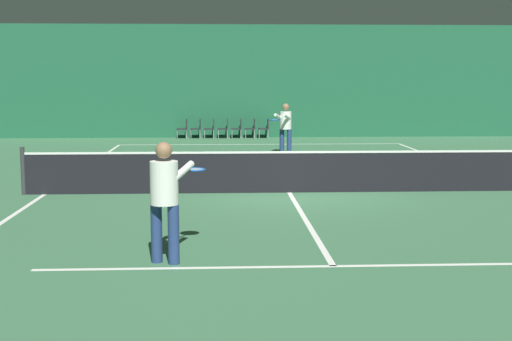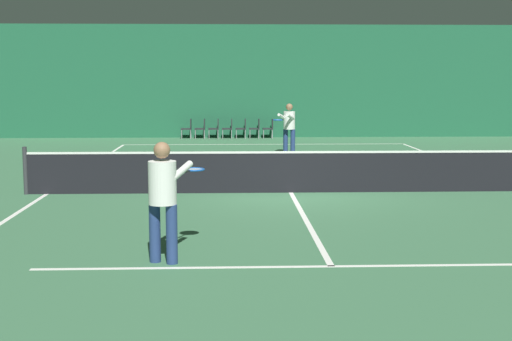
{
  "view_description": "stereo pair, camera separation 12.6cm",
  "coord_description": "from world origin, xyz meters",
  "px_view_note": "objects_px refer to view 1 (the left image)",
  "views": [
    {
      "loc": [
        -1.54,
        -15.94,
        2.59
      ],
      "look_at": [
        -0.93,
        -3.61,
        0.98
      ],
      "focal_mm": 50.0,
      "sensor_mm": 36.0,
      "label": 1
    },
    {
      "loc": [
        -1.42,
        -15.94,
        2.59
      ],
      "look_at": [
        -0.93,
        -3.61,
        0.98
      ],
      "focal_mm": 50.0,
      "sensor_mm": 36.0,
      "label": 2
    }
  ],
  "objects_px": {
    "courtside_chair_3": "(225,127)",
    "courtside_chair_5": "(252,127)",
    "player_near": "(166,193)",
    "courtside_chair_6": "(265,127)",
    "courtside_chair_1": "(197,127)",
    "courtside_chair_2": "(211,127)",
    "player_far": "(285,125)",
    "courtside_chair_4": "(238,127)",
    "tennis_net": "(289,170)",
    "courtside_chair_0": "(184,127)"
  },
  "relations": [
    {
      "from": "courtside_chair_1",
      "to": "courtside_chair_3",
      "type": "relative_size",
      "value": 1.0
    },
    {
      "from": "tennis_net",
      "to": "player_far",
      "type": "xyz_separation_m",
      "value": [
        0.66,
        8.36,
        0.49
      ]
    },
    {
      "from": "courtside_chair_2",
      "to": "courtside_chair_3",
      "type": "xyz_separation_m",
      "value": [
        0.59,
        0.0,
        0.0
      ]
    },
    {
      "from": "player_far",
      "to": "courtside_chair_0",
      "type": "relative_size",
      "value": 2.05
    },
    {
      "from": "courtside_chair_3",
      "to": "courtside_chair_4",
      "type": "distance_m",
      "value": 0.59
    },
    {
      "from": "courtside_chair_5",
      "to": "courtside_chair_3",
      "type": "bearing_deg",
      "value": -90.0
    },
    {
      "from": "courtside_chair_3",
      "to": "courtside_chair_4",
      "type": "xyz_separation_m",
      "value": [
        0.59,
        0.0,
        0.0
      ]
    },
    {
      "from": "player_near",
      "to": "courtside_chair_6",
      "type": "distance_m",
      "value": 20.99
    },
    {
      "from": "courtside_chair_3",
      "to": "courtside_chair_5",
      "type": "height_order",
      "value": "same"
    },
    {
      "from": "tennis_net",
      "to": "courtside_chair_4",
      "type": "distance_m",
      "value": 14.76
    },
    {
      "from": "tennis_net",
      "to": "player_far",
      "type": "bearing_deg",
      "value": 85.51
    },
    {
      "from": "courtside_chair_5",
      "to": "courtside_chair_4",
      "type": "bearing_deg",
      "value": -90.0
    },
    {
      "from": "courtside_chair_2",
      "to": "courtside_chair_3",
      "type": "height_order",
      "value": "same"
    },
    {
      "from": "courtside_chair_1",
      "to": "courtside_chair_6",
      "type": "distance_m",
      "value": 2.93
    },
    {
      "from": "courtside_chair_1",
      "to": "courtside_chair_2",
      "type": "distance_m",
      "value": 0.59
    },
    {
      "from": "courtside_chair_3",
      "to": "courtside_chair_5",
      "type": "distance_m",
      "value": 1.17
    },
    {
      "from": "player_far",
      "to": "courtside_chair_2",
      "type": "distance_m",
      "value": 6.92
    },
    {
      "from": "player_near",
      "to": "courtside_chair_4",
      "type": "relative_size",
      "value": 2.04
    },
    {
      "from": "courtside_chair_2",
      "to": "courtside_chair_6",
      "type": "relative_size",
      "value": 1.0
    },
    {
      "from": "courtside_chair_4",
      "to": "player_far",
      "type": "bearing_deg",
      "value": 12.88
    },
    {
      "from": "tennis_net",
      "to": "player_far",
      "type": "height_order",
      "value": "player_far"
    },
    {
      "from": "player_far",
      "to": "courtside_chair_3",
      "type": "xyz_separation_m",
      "value": [
        -2.05,
        6.38,
        -0.52
      ]
    },
    {
      "from": "courtside_chair_4",
      "to": "tennis_net",
      "type": "bearing_deg",
      "value": 3.12
    },
    {
      "from": "courtside_chair_1",
      "to": "tennis_net",
      "type": "bearing_deg",
      "value": 9.85
    },
    {
      "from": "courtside_chair_1",
      "to": "courtside_chair_3",
      "type": "bearing_deg",
      "value": 90.0
    },
    {
      "from": "courtside_chair_4",
      "to": "courtside_chair_6",
      "type": "bearing_deg",
      "value": 90.0
    },
    {
      "from": "courtside_chair_1",
      "to": "courtside_chair_2",
      "type": "xyz_separation_m",
      "value": [
        0.59,
        0.0,
        0.0
      ]
    },
    {
      "from": "courtside_chair_4",
      "to": "player_near",
      "type": "bearing_deg",
      "value": -4.17
    },
    {
      "from": "player_far",
      "to": "courtside_chair_3",
      "type": "bearing_deg",
      "value": -135.55
    },
    {
      "from": "player_far",
      "to": "courtside_chair_6",
      "type": "xyz_separation_m",
      "value": [
        -0.29,
        6.38,
        -0.52
      ]
    },
    {
      "from": "player_far",
      "to": "player_near",
      "type": "bearing_deg",
      "value": 15.02
    },
    {
      "from": "player_near",
      "to": "courtside_chair_3",
      "type": "bearing_deg",
      "value": 20.51
    },
    {
      "from": "courtside_chair_6",
      "to": "courtside_chair_0",
      "type": "bearing_deg",
      "value": -90.0
    },
    {
      "from": "courtside_chair_2",
      "to": "courtside_chair_5",
      "type": "xyz_separation_m",
      "value": [
        1.76,
        0.0,
        0.0
      ]
    },
    {
      "from": "courtside_chair_1",
      "to": "courtside_chair_4",
      "type": "distance_m",
      "value": 1.76
    },
    {
      "from": "courtside_chair_0",
      "to": "courtside_chair_4",
      "type": "relative_size",
      "value": 1.0
    },
    {
      "from": "tennis_net",
      "to": "courtside_chair_3",
      "type": "distance_m",
      "value": 14.8
    },
    {
      "from": "courtside_chair_3",
      "to": "courtside_chair_6",
      "type": "distance_m",
      "value": 1.76
    },
    {
      "from": "player_near",
      "to": "courtside_chair_0",
      "type": "xyz_separation_m",
      "value": [
        -0.83,
        20.81,
        -0.51
      ]
    },
    {
      "from": "courtside_chair_4",
      "to": "courtside_chair_6",
      "type": "distance_m",
      "value": 1.17
    },
    {
      "from": "player_near",
      "to": "courtside_chair_6",
      "type": "xyz_separation_m",
      "value": [
        2.69,
        20.81,
        -0.51
      ]
    },
    {
      "from": "courtside_chair_0",
      "to": "courtside_chair_6",
      "type": "bearing_deg",
      "value": 90.0
    },
    {
      "from": "courtside_chair_1",
      "to": "courtside_chair_2",
      "type": "height_order",
      "value": "same"
    },
    {
      "from": "tennis_net",
      "to": "courtside_chair_6",
      "type": "relative_size",
      "value": 14.29
    },
    {
      "from": "tennis_net",
      "to": "courtside_chair_4",
      "type": "bearing_deg",
      "value": 93.12
    },
    {
      "from": "tennis_net",
      "to": "courtside_chair_2",
      "type": "bearing_deg",
      "value": 97.63
    },
    {
      "from": "player_far",
      "to": "courtside_chair_5",
      "type": "distance_m",
      "value": 6.46
    },
    {
      "from": "courtside_chair_2",
      "to": "courtside_chair_6",
      "type": "distance_m",
      "value": 2.34
    },
    {
      "from": "player_far",
      "to": "courtside_chair_0",
      "type": "bearing_deg",
      "value": -122.53
    },
    {
      "from": "player_near",
      "to": "courtside_chair_1",
      "type": "distance_m",
      "value": 20.81
    }
  ]
}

